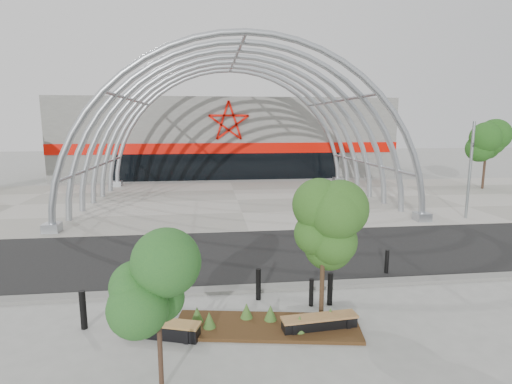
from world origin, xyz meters
TOP-DOWN VIEW (x-y plane):
  - ground at (0.00, 0.00)m, footprint 140.00×140.00m
  - road at (0.00, 3.50)m, footprint 140.00×7.00m
  - forecourt at (0.00, 15.50)m, footprint 60.00×17.00m
  - kerb at (0.00, -0.25)m, footprint 60.00×0.50m
  - arena_building at (0.00, 33.45)m, footprint 34.00×15.24m
  - vault_canopy at (0.00, 15.50)m, footprint 20.80×15.80m
  - planting_bed at (-0.58, -2.75)m, footprint 5.22×2.35m
  - signal_pole at (12.89, 8.32)m, footprint 0.31×0.80m
  - street_tree_0 at (-3.08, -5.07)m, footprint 1.42×1.42m
  - street_tree_1 at (1.06, -2.59)m, footprint 1.60×1.60m
  - bench_0 at (-3.34, -2.91)m, footprint 2.14×1.08m
  - bench_1 at (0.86, -3.11)m, footprint 2.11×0.64m
  - bollard_0 at (-5.47, -2.21)m, footprint 0.17×0.17m
  - bollard_1 at (-0.52, -0.97)m, footprint 0.16×0.16m
  - bollard_2 at (1.62, -1.60)m, footprint 0.16×0.16m
  - bollard_3 at (1.03, -1.60)m, footprint 0.14×0.14m
  - bollard_4 at (4.49, 0.66)m, footprint 0.14×0.14m
  - bg_tree_1 at (21.00, 18.00)m, footprint 2.70×2.70m

SIDE VIEW (x-z plane):
  - ground at x=0.00m, z-range 0.00..0.00m
  - road at x=0.00m, z-range 0.00..0.02m
  - vault_canopy at x=0.00m, z-range -10.16..10.20m
  - forecourt at x=0.00m, z-range 0.00..0.04m
  - kerb at x=0.00m, z-range 0.00..0.12m
  - planting_bed at x=-0.58m, z-range -0.14..0.39m
  - bench_1 at x=0.86m, z-range -0.01..0.43m
  - bench_0 at x=-3.34m, z-range -0.01..0.43m
  - bollard_3 at x=1.03m, z-range 0.00..0.87m
  - bollard_4 at x=4.49m, z-range 0.00..0.90m
  - bollard_1 at x=-0.52m, z-range 0.00..1.02m
  - bollard_2 at x=1.62m, z-range 0.00..1.02m
  - bollard_0 at x=-5.47m, z-range 0.00..1.09m
  - street_tree_0 at x=-3.08m, z-range 0.71..3.94m
  - street_tree_1 at x=1.06m, z-range 0.82..4.60m
  - signal_pole at x=12.89m, z-range 0.13..5.75m
  - arena_building at x=0.00m, z-range -0.01..7.99m
  - bg_tree_1 at x=21.00m, z-range 1.29..7.20m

